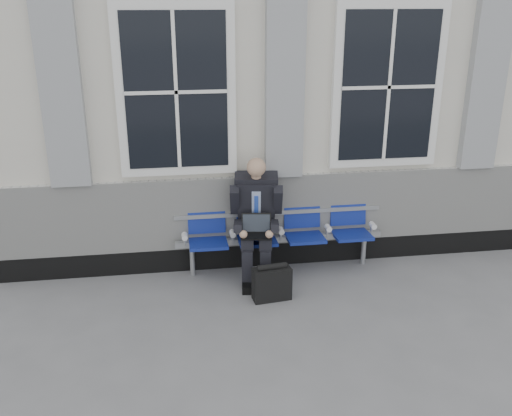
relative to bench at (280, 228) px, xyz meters
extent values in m
plane|color=slate|center=(0.95, -1.32, -0.55)|extent=(70.00, 70.00, 0.00)
cube|color=beige|center=(0.95, 2.18, 1.55)|extent=(14.00, 4.00, 4.20)
cube|color=black|center=(0.95, 0.15, -0.40)|extent=(14.00, 0.10, 0.30)
cube|color=silver|center=(0.95, 0.14, 0.20)|extent=(14.00, 0.08, 0.90)
cube|color=#949699|center=(-2.45, 0.12, 1.85)|extent=(0.45, 0.14, 2.40)
cube|color=#949699|center=(0.05, 0.12, 1.85)|extent=(0.45, 0.14, 2.40)
cube|color=#949699|center=(2.55, 0.12, 1.85)|extent=(0.45, 0.14, 2.40)
cube|color=white|center=(-1.20, 0.14, 1.70)|extent=(1.35, 0.10, 1.95)
cube|color=black|center=(-1.20, 0.09, 1.70)|extent=(1.15, 0.02, 1.75)
cube|color=white|center=(1.30, 0.14, 1.70)|extent=(1.35, 0.10, 1.95)
cube|color=black|center=(1.30, 0.09, 1.70)|extent=(1.15, 0.02, 1.75)
cube|color=#9EA0A3|center=(0.00, -0.02, -0.13)|extent=(2.60, 0.07, 0.07)
cube|color=#9EA0A3|center=(0.00, 0.10, 0.18)|extent=(2.60, 0.05, 0.05)
cylinder|color=#9EA0A3|center=(-1.10, -0.02, -0.36)|extent=(0.06, 0.06, 0.39)
cylinder|color=#9EA0A3|center=(1.10, -0.02, -0.36)|extent=(0.06, 0.06, 0.39)
cube|color=navy|center=(-0.90, -0.10, -0.10)|extent=(0.46, 0.42, 0.07)
cube|color=navy|center=(-0.90, 0.11, 0.16)|extent=(0.46, 0.10, 0.40)
cube|color=navy|center=(-0.30, -0.10, -0.10)|extent=(0.46, 0.42, 0.07)
cube|color=navy|center=(-0.30, 0.11, 0.16)|extent=(0.46, 0.10, 0.40)
cube|color=navy|center=(0.30, -0.10, -0.10)|extent=(0.46, 0.42, 0.07)
cube|color=navy|center=(0.30, 0.11, 0.16)|extent=(0.46, 0.10, 0.40)
cube|color=navy|center=(0.90, -0.10, -0.10)|extent=(0.46, 0.42, 0.07)
cube|color=navy|center=(0.90, 0.11, 0.16)|extent=(0.46, 0.10, 0.40)
cylinder|color=white|center=(-1.18, -0.07, 0.00)|extent=(0.07, 0.12, 0.07)
cylinder|color=white|center=(-0.60, -0.07, 0.00)|extent=(0.07, 0.12, 0.07)
cylinder|color=white|center=(0.00, -0.07, 0.00)|extent=(0.07, 0.12, 0.07)
cylinder|color=white|center=(0.60, -0.07, 0.00)|extent=(0.07, 0.12, 0.07)
cylinder|color=white|center=(1.18, -0.07, 0.00)|extent=(0.07, 0.12, 0.07)
cube|color=black|center=(-0.48, -0.50, -0.50)|extent=(0.16, 0.29, 0.10)
cube|color=black|center=(-0.26, -0.53, -0.50)|extent=(0.16, 0.29, 0.10)
cube|color=black|center=(-0.47, -0.43, -0.31)|extent=(0.15, 0.16, 0.47)
cube|color=black|center=(-0.26, -0.46, -0.31)|extent=(0.15, 0.16, 0.47)
cube|color=black|center=(-0.43, -0.20, -0.01)|extent=(0.22, 0.50, 0.15)
cube|color=black|center=(-0.22, -0.23, -0.01)|extent=(0.22, 0.50, 0.15)
cube|color=black|center=(-0.30, 0.00, 0.35)|extent=(0.50, 0.42, 0.68)
cube|color=#A3B3D6|center=(-0.32, -0.13, 0.37)|extent=(0.12, 0.11, 0.38)
cube|color=#2748B6|center=(-0.32, -0.14, 0.35)|extent=(0.06, 0.09, 0.32)
cube|color=black|center=(-0.30, -0.03, 0.67)|extent=(0.54, 0.32, 0.15)
cylinder|color=tan|center=(-0.31, -0.09, 0.74)|extent=(0.12, 0.12, 0.11)
sphere|color=tan|center=(-0.32, -0.15, 0.85)|extent=(0.22, 0.22, 0.22)
cube|color=black|center=(-0.57, -0.07, 0.43)|extent=(0.15, 0.32, 0.40)
cube|color=black|center=(-0.06, -0.14, 0.43)|extent=(0.15, 0.32, 0.40)
cube|color=black|center=(-0.55, -0.27, 0.18)|extent=(0.14, 0.34, 0.15)
cube|color=black|center=(-0.13, -0.33, 0.18)|extent=(0.14, 0.34, 0.15)
sphere|color=tan|center=(-0.51, -0.43, 0.13)|extent=(0.10, 0.10, 0.10)
sphere|color=tan|center=(-0.21, -0.47, 0.13)|extent=(0.10, 0.10, 0.10)
cube|color=black|center=(-0.35, -0.36, 0.08)|extent=(0.38, 0.29, 0.02)
cube|color=black|center=(-0.33, -0.24, 0.19)|extent=(0.36, 0.14, 0.23)
cube|color=black|center=(-0.33, -0.25, 0.19)|extent=(0.33, 0.12, 0.19)
cube|color=black|center=(-0.23, -0.76, -0.36)|extent=(0.45, 0.24, 0.39)
cylinder|color=black|center=(-0.23, -0.76, -0.14)|extent=(0.35, 0.11, 0.07)
camera|label=1|loc=(-1.25, -6.43, 2.74)|focal=40.00mm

